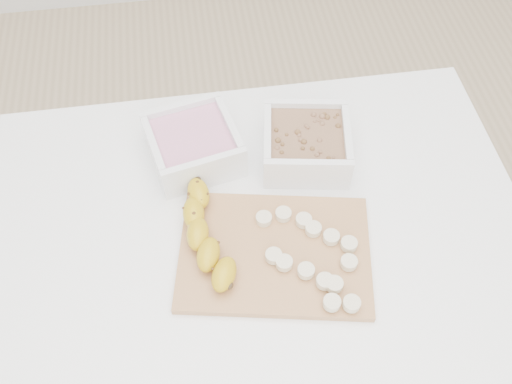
{
  "coord_description": "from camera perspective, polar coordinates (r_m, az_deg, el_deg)",
  "views": [
    {
      "loc": [
        -0.09,
        -0.55,
        1.64
      ],
      "look_at": [
        0.0,
        0.03,
        0.81
      ],
      "focal_mm": 40.0,
      "sensor_mm": 36.0,
      "label": 1
    }
  ],
  "objects": [
    {
      "name": "banana",
      "position": [
        1.0,
        -4.91,
        -4.36
      ],
      "size": [
        0.07,
        0.23,
        0.04
      ],
      "primitive_type": null,
      "rotation": [
        0.0,
        0.0,
        -0.04
      ],
      "color": "#BB9511",
      "rests_on": "cutting_board"
    },
    {
      "name": "table",
      "position": [
        1.13,
        0.22,
        -5.8
      ],
      "size": [
        1.0,
        0.7,
        0.75
      ],
      "color": "white",
      "rests_on": "ground"
    },
    {
      "name": "bowl_yogurt",
      "position": [
        1.12,
        -6.29,
        4.79
      ],
      "size": [
        0.2,
        0.2,
        0.08
      ],
      "color": "white",
      "rests_on": "table"
    },
    {
      "name": "banana_slices",
      "position": [
        0.99,
        5.79,
        -6.31
      ],
      "size": [
        0.17,
        0.22,
        0.02
      ],
      "color": "beige",
      "rests_on": "cutting_board"
    },
    {
      "name": "bowl_granola",
      "position": [
        1.12,
        5.04,
        4.88
      ],
      "size": [
        0.19,
        0.19,
        0.08
      ],
      "color": "white",
      "rests_on": "table"
    },
    {
      "name": "ground",
      "position": [
        1.73,
        0.15,
        -16.54
      ],
      "size": [
        3.5,
        3.5,
        0.0
      ],
      "primitive_type": "plane",
      "color": "#C6AD89",
      "rests_on": "ground"
    },
    {
      "name": "cutting_board",
      "position": [
        1.01,
        1.87,
        -6.11
      ],
      "size": [
        0.37,
        0.3,
        0.01
      ],
      "primitive_type": "cube",
      "rotation": [
        0.0,
        0.0,
        -0.19
      ],
      "color": "#A87345",
      "rests_on": "table"
    }
  ]
}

